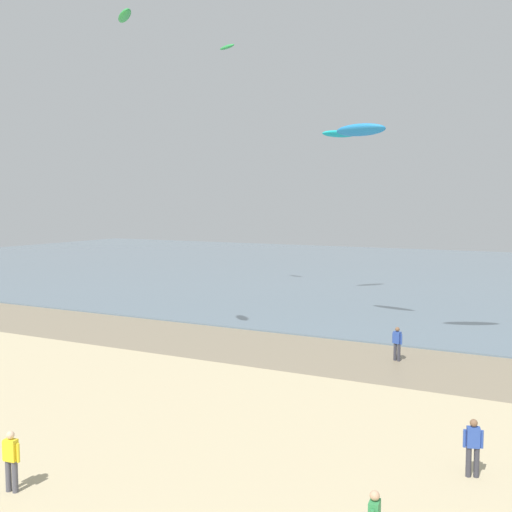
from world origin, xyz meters
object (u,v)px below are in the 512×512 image
object	(u,v)px
kite_aloft_4	(125,16)
kite_aloft_2	(339,134)
person_nearest_camera	(397,343)
person_left_flank	(11,459)
person_right_flank	(473,446)
kite_aloft_5	(361,130)
kite_aloft_1	(227,47)

from	to	relation	value
kite_aloft_4	kite_aloft_2	bearing A→B (deg)	-49.93
person_nearest_camera	kite_aloft_4	xyz separation A→B (m)	(-11.91, -6.01, 15.90)
person_left_flank	person_right_flank	distance (m)	12.96
kite_aloft_4	kite_aloft_5	distance (m)	15.06
kite_aloft_1	person_right_flank	bearing A→B (deg)	156.46
person_right_flank	kite_aloft_4	bearing A→B (deg)	160.78
person_nearest_camera	person_right_flank	world-z (taller)	same
person_nearest_camera	kite_aloft_1	xyz separation A→B (m)	(-18.47, 14.74, 19.52)
person_nearest_camera	person_left_flank	distance (m)	19.75
person_left_flank	kite_aloft_5	xyz separation A→B (m)	(1.35, 24.98, 11.26)
kite_aloft_2	person_nearest_camera	bearing A→B (deg)	-114.22
person_right_flank	kite_aloft_2	distance (m)	35.03
person_nearest_camera	kite_aloft_5	bearing A→B (deg)	124.27
kite_aloft_2	kite_aloft_4	xyz separation A→B (m)	(-2.33, -23.02, 3.58)
kite_aloft_4	person_right_flank	bearing A→B (deg)	-153.36
person_right_flank	kite_aloft_1	size ratio (longest dim) A/B	0.91
person_nearest_camera	person_right_flank	xyz separation A→B (m)	(5.54, -12.09, 0.00)
kite_aloft_2	kite_aloft_4	size ratio (longest dim) A/B	1.51
person_right_flank	kite_aloft_2	bearing A→B (deg)	117.46
person_nearest_camera	kite_aloft_4	world-z (taller)	kite_aloft_4
person_nearest_camera	kite_aloft_5	xyz separation A→B (m)	(-4.08, 5.99, 11.26)
person_nearest_camera	kite_aloft_4	size ratio (longest dim) A/B	0.84
person_right_flank	person_left_flank	bearing A→B (deg)	-147.85
person_right_flank	kite_aloft_5	distance (m)	23.38
kite_aloft_4	kite_aloft_5	bearing A→B (deg)	-77.26
kite_aloft_5	person_right_flank	bearing A→B (deg)	-46.47
kite_aloft_5	kite_aloft_2	bearing A→B (deg)	132.00
person_left_flank	person_right_flank	size ratio (longest dim) A/B	1.00
kite_aloft_5	person_left_flank	bearing A→B (deg)	-77.60
person_right_flank	kite_aloft_1	distance (m)	40.96
person_nearest_camera	kite_aloft_5	world-z (taller)	kite_aloft_5
kite_aloft_2	kite_aloft_4	distance (m)	23.41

